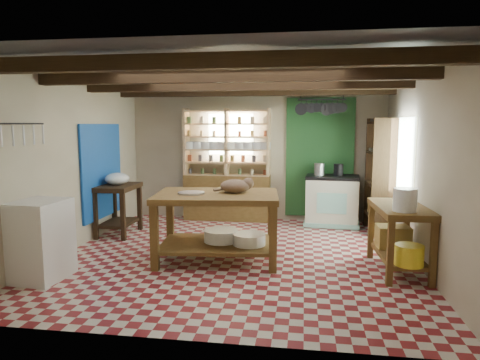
# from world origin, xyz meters

# --- Properties ---
(floor) EXTENTS (5.00, 5.00, 0.02)m
(floor) POSITION_xyz_m (0.00, 0.00, -0.01)
(floor) COLOR maroon
(floor) RESTS_ON ground
(ceiling) EXTENTS (5.00, 5.00, 0.02)m
(ceiling) POSITION_xyz_m (0.00, 0.00, 2.60)
(ceiling) COLOR #414146
(ceiling) RESTS_ON wall_back
(wall_back) EXTENTS (5.00, 0.04, 2.60)m
(wall_back) POSITION_xyz_m (0.00, 2.50, 1.30)
(wall_back) COLOR #BDB198
(wall_back) RESTS_ON floor
(wall_front) EXTENTS (5.00, 0.04, 2.60)m
(wall_front) POSITION_xyz_m (0.00, -2.50, 1.30)
(wall_front) COLOR #BDB198
(wall_front) RESTS_ON floor
(wall_left) EXTENTS (0.04, 5.00, 2.60)m
(wall_left) POSITION_xyz_m (-2.50, 0.00, 1.30)
(wall_left) COLOR #BDB198
(wall_left) RESTS_ON floor
(wall_right) EXTENTS (0.04, 5.00, 2.60)m
(wall_right) POSITION_xyz_m (2.50, 0.00, 1.30)
(wall_right) COLOR #BDB198
(wall_right) RESTS_ON floor
(ceiling_beams) EXTENTS (5.00, 3.80, 0.15)m
(ceiling_beams) POSITION_xyz_m (0.00, 0.00, 2.48)
(ceiling_beams) COLOR #301F11
(ceiling_beams) RESTS_ON ceiling
(blue_wall_patch) EXTENTS (0.04, 1.40, 1.60)m
(blue_wall_patch) POSITION_xyz_m (-2.47, 0.90, 1.10)
(blue_wall_patch) COLOR #164EA9
(blue_wall_patch) RESTS_ON wall_left
(green_wall_patch) EXTENTS (1.30, 0.04, 2.30)m
(green_wall_patch) POSITION_xyz_m (1.25, 2.47, 1.25)
(green_wall_patch) COLOR #205024
(green_wall_patch) RESTS_ON wall_back
(window_back) EXTENTS (0.90, 0.02, 0.80)m
(window_back) POSITION_xyz_m (-0.50, 2.48, 1.70)
(window_back) COLOR white
(window_back) RESTS_ON wall_back
(window_right) EXTENTS (0.02, 1.30, 1.20)m
(window_right) POSITION_xyz_m (2.48, 1.00, 1.40)
(window_right) COLOR white
(window_right) RESTS_ON wall_right
(utensil_rail) EXTENTS (0.06, 0.90, 0.28)m
(utensil_rail) POSITION_xyz_m (-2.44, -1.20, 1.78)
(utensil_rail) COLOR black
(utensil_rail) RESTS_ON wall_left
(pot_rack) EXTENTS (0.86, 0.12, 0.36)m
(pot_rack) POSITION_xyz_m (1.25, 2.05, 2.18)
(pot_rack) COLOR black
(pot_rack) RESTS_ON ceiling
(shelving_unit) EXTENTS (1.70, 0.34, 2.20)m
(shelving_unit) POSITION_xyz_m (-0.55, 2.31, 1.10)
(shelving_unit) COLOR #DBB17E
(shelving_unit) RESTS_ON floor
(tall_rack) EXTENTS (0.40, 0.86, 2.00)m
(tall_rack) POSITION_xyz_m (2.28, 1.80, 1.00)
(tall_rack) COLOR #301F11
(tall_rack) RESTS_ON floor
(work_table) EXTENTS (1.77, 1.28, 0.95)m
(work_table) POSITION_xyz_m (-0.24, -0.22, 0.47)
(work_table) COLOR brown
(work_table) RESTS_ON floor
(stove) EXTENTS (1.02, 0.73, 0.94)m
(stove) POSITION_xyz_m (1.49, 2.15, 0.47)
(stove) COLOR beige
(stove) RESTS_ON floor
(prep_table) EXTENTS (0.60, 0.87, 0.87)m
(prep_table) POSITION_xyz_m (-2.20, 0.90, 0.43)
(prep_table) COLOR #301F11
(prep_table) RESTS_ON floor
(white_cabinet) EXTENTS (0.59, 0.69, 0.97)m
(white_cabinet) POSITION_xyz_m (-2.22, -1.27, 0.49)
(white_cabinet) COLOR white
(white_cabinet) RESTS_ON floor
(right_counter) EXTENTS (0.66, 1.23, 0.86)m
(right_counter) POSITION_xyz_m (2.18, -0.34, 0.43)
(right_counter) COLOR brown
(right_counter) RESTS_ON floor
(cat) EXTENTS (0.49, 0.42, 0.19)m
(cat) POSITION_xyz_m (0.01, -0.15, 1.04)
(cat) COLOR #906E54
(cat) RESTS_ON work_table
(steel_tray) EXTENTS (0.40, 0.40, 0.02)m
(steel_tray) POSITION_xyz_m (-0.58, -0.31, 0.96)
(steel_tray) COLOR #B4B5BD
(steel_tray) RESTS_ON work_table
(basin_large) EXTENTS (0.52, 0.52, 0.17)m
(basin_large) POSITION_xyz_m (-0.19, -0.17, 0.33)
(basin_large) COLOR white
(basin_large) RESTS_ON work_table
(basin_small) EXTENTS (0.49, 0.49, 0.16)m
(basin_small) POSITION_xyz_m (0.22, -0.28, 0.33)
(basin_small) COLOR white
(basin_small) RESTS_ON work_table
(kettle_left) EXTENTS (0.21, 0.21, 0.22)m
(kettle_left) POSITION_xyz_m (1.24, 2.17, 1.06)
(kettle_left) COLOR #B4B5BD
(kettle_left) RESTS_ON stove
(kettle_right) EXTENTS (0.19, 0.19, 0.22)m
(kettle_right) POSITION_xyz_m (1.59, 2.14, 1.05)
(kettle_right) COLOR black
(kettle_right) RESTS_ON stove
(enamel_bowl) EXTENTS (0.42, 0.42, 0.21)m
(enamel_bowl) POSITION_xyz_m (-2.20, 0.90, 0.97)
(enamel_bowl) COLOR white
(enamel_bowl) RESTS_ON prep_table
(white_bucket) EXTENTS (0.29, 0.29, 0.28)m
(white_bucket) POSITION_xyz_m (2.15, -0.69, 1.00)
(white_bucket) COLOR white
(white_bucket) RESTS_ON right_counter
(wicker_basket) EXTENTS (0.44, 0.36, 0.30)m
(wicker_basket) POSITION_xyz_m (2.16, -0.04, 0.38)
(wicker_basket) COLOR #A88B43
(wicker_basket) RESTS_ON right_counter
(yellow_tub) EXTENTS (0.35, 0.35, 0.25)m
(yellow_tub) POSITION_xyz_m (2.20, -0.79, 0.35)
(yellow_tub) COLOR yellow
(yellow_tub) RESTS_ON right_counter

